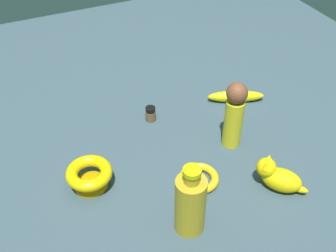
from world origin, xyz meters
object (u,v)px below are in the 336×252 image
at_px(bowl, 89,175).
at_px(bangle, 199,178).
at_px(bottle_tall, 190,203).
at_px(person_figure_adult, 234,114).
at_px(cat_figurine, 278,176).
at_px(banana, 236,96).
at_px(nail_polish_jar, 152,113).

xyz_separation_m(bowl, bangle, (-0.10, -0.26, -0.03)).
distance_m(bottle_tall, person_figure_adult, 0.32).
distance_m(cat_figurine, banana, 0.38).
bearing_deg(person_figure_adult, bowl, 88.64).
height_order(nail_polish_jar, banana, nail_polish_jar).
xyz_separation_m(nail_polish_jar, bottle_tall, (-0.41, 0.08, 0.06)).
distance_m(cat_figurine, person_figure_adult, 0.21).
height_order(banana, bangle, banana).
bearing_deg(banana, bottle_tall, 68.69).
bearing_deg(bowl, nail_polish_jar, -53.54).
height_order(nail_polish_jar, bowl, bowl).
distance_m(bottle_tall, bangle, 0.16).
bearing_deg(bottle_tall, nail_polish_jar, -10.57).
bearing_deg(bangle, person_figure_adult, -58.95).
distance_m(person_figure_adult, bowl, 0.42).
xyz_separation_m(bottle_tall, person_figure_adult, (0.21, -0.24, 0.02)).
relative_size(banana, bangle, 1.75).
xyz_separation_m(person_figure_adult, bowl, (0.01, 0.42, -0.07)).
bearing_deg(cat_figurine, bowl, 64.99).
bearing_deg(person_figure_adult, cat_figurine, -174.42).
height_order(cat_figurine, banana, cat_figurine).
xyz_separation_m(nail_polish_jar, banana, (-0.03, -0.29, -0.00)).
distance_m(banana, bangle, 0.38).
height_order(bowl, bangle, bowl).
height_order(nail_polish_jar, bangle, nail_polish_jar).
height_order(person_figure_adult, banana, person_figure_adult).
bearing_deg(cat_figurine, bottle_tall, 93.67).
bearing_deg(bowl, person_figure_adult, -91.36).
height_order(bottle_tall, bowl, bottle_tall).
bearing_deg(nail_polish_jar, bangle, -177.54).
relative_size(cat_figurine, person_figure_adult, 0.56).
bearing_deg(cat_figurine, bangle, 59.57).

